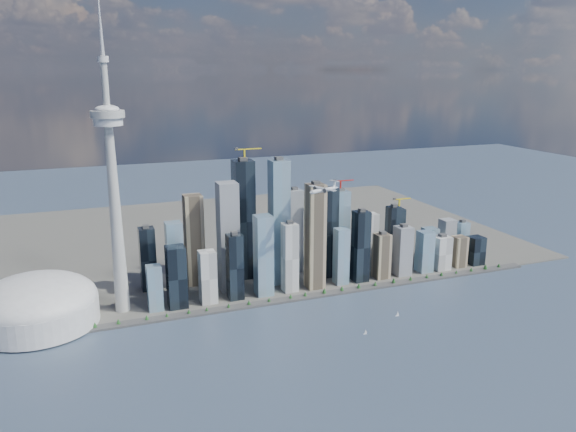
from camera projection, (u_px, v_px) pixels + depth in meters
name	position (u px, v px, depth m)	size (l,w,h in m)	color
ground	(348.00, 362.00, 843.11)	(4000.00, 4000.00, 0.00)	#2D3C50
seawall	(289.00, 300.00, 1068.88)	(1100.00, 22.00, 4.00)	#383838
land	(228.00, 236.00, 1476.29)	(1400.00, 900.00, 3.00)	#4C4C47
shoreline_trees	(289.00, 296.00, 1067.17)	(960.53, 7.20, 8.80)	#3F2D1E
skyscraper_cluster	(301.00, 242.00, 1146.84)	(736.00, 142.00, 273.84)	black
needle_tower	(113.00, 184.00, 961.49)	(56.00, 56.00, 550.50)	#AFAFAA
dome_stadium	(37.00, 304.00, 954.05)	(200.00, 200.00, 86.00)	silver
airplane	(324.00, 190.00, 994.80)	(68.10, 60.96, 17.14)	silver
sailboat_west	(365.00, 332.00, 932.59)	(6.79, 1.93, 9.45)	white
sailboat_east	(397.00, 314.00, 1001.02)	(7.55, 2.35, 10.48)	white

